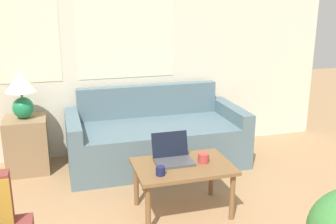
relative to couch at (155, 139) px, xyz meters
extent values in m
cube|color=silver|center=(-0.78, 0.46, 1.03)|extent=(6.12, 0.05, 2.60)
cube|color=white|center=(-1.50, 0.44, 1.28)|extent=(1.10, 0.01, 1.30)
cube|color=white|center=(-0.22, 0.44, 1.28)|extent=(1.10, 0.01, 1.30)
cube|color=slate|center=(0.00, -0.06, -0.04)|extent=(1.63, 0.88, 0.45)
cube|color=slate|center=(0.00, 0.32, 0.14)|extent=(1.63, 0.12, 0.82)
cube|color=slate|center=(-0.89, -0.06, 0.03)|extent=(0.14, 0.88, 0.60)
cube|color=slate|center=(0.89, -0.06, 0.03)|extent=(0.14, 0.88, 0.60)
cube|color=#937551|center=(-1.36, 0.15, 0.02)|extent=(0.43, 0.43, 0.59)
ellipsoid|color=#1E8451|center=(-1.36, 0.15, 0.43)|extent=(0.21, 0.21, 0.22)
cylinder|color=tan|center=(-1.36, 0.15, 0.57)|extent=(0.02, 0.02, 0.06)
cone|color=white|center=(-1.36, 0.15, 0.70)|extent=(0.32, 0.32, 0.21)
cube|color=brown|center=(-0.05, -1.13, 0.16)|extent=(0.81, 0.55, 0.03)
cylinder|color=brown|center=(-0.41, -1.36, -0.06)|extent=(0.04, 0.04, 0.41)
cylinder|color=brown|center=(0.31, -1.36, -0.06)|extent=(0.04, 0.04, 0.41)
cylinder|color=brown|center=(-0.41, -0.90, -0.06)|extent=(0.04, 0.04, 0.41)
cylinder|color=brown|center=(0.31, -0.90, -0.06)|extent=(0.04, 0.04, 0.41)
cube|color=#47474C|center=(-0.11, -1.08, 0.18)|extent=(0.32, 0.22, 0.02)
cube|color=black|center=(-0.11, -0.95, 0.29)|extent=(0.32, 0.07, 0.21)
cylinder|color=#B23D38|center=(0.13, -1.13, 0.21)|extent=(0.09, 0.09, 0.08)
cylinder|color=#191E4C|center=(-0.28, -1.27, 0.21)|extent=(0.07, 0.07, 0.07)
camera|label=1|loc=(-1.01, -4.01, 1.50)|focal=42.00mm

